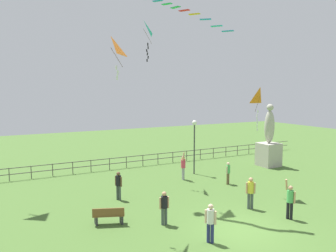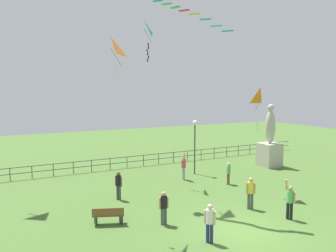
# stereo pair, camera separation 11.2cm
# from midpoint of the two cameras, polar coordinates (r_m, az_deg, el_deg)

# --- Properties ---
(ground_plane) EXTENTS (80.00, 80.00, 0.00)m
(ground_plane) POSITION_cam_midpoint_polar(r_m,az_deg,el_deg) (16.14, 12.66, -17.26)
(ground_plane) COLOR #476B2D
(statue_monument) EXTENTS (1.59, 1.59, 5.26)m
(statue_monument) POSITION_cam_midpoint_polar(r_m,az_deg,el_deg) (28.98, 17.03, -3.35)
(statue_monument) COLOR #B2AD9E
(statue_monument) RESTS_ON ground_plane
(lamppost) EXTENTS (0.36, 0.36, 4.14)m
(lamppost) POSITION_cam_midpoint_polar(r_m,az_deg,el_deg) (24.94, 4.48, -1.53)
(lamppost) COLOR #38383D
(lamppost) RESTS_ON ground_plane
(park_bench) EXTENTS (1.55, 0.92, 0.85)m
(park_bench) POSITION_cam_midpoint_polar(r_m,az_deg,el_deg) (16.44, -10.49, -15.02)
(park_bench) COLOR brown
(park_bench) RESTS_ON ground_plane
(person_0) EXTENTS (0.34, 0.55, 2.01)m
(person_0) POSITION_cam_midpoint_polar(r_m,az_deg,el_deg) (17.67, 20.29, -11.90)
(person_0) COLOR black
(person_0) RESTS_ON ground_plane
(person_1) EXTENTS (0.49, 0.30, 1.63)m
(person_1) POSITION_cam_midpoint_polar(r_m,az_deg,el_deg) (16.02, -0.87, -13.69)
(person_1) COLOR #3F4C47
(person_1) RESTS_ON ground_plane
(person_2) EXTENTS (0.42, 0.28, 1.53)m
(person_2) POSITION_cam_midpoint_polar(r_m,az_deg,el_deg) (22.89, 10.27, -7.81)
(person_2) COLOR brown
(person_2) RESTS_ON ground_plane
(person_3) EXTENTS (0.36, 0.41, 1.68)m
(person_3) POSITION_cam_midpoint_polar(r_m,az_deg,el_deg) (14.37, 7.17, -16.01)
(person_3) COLOR navy
(person_3) RESTS_ON ground_plane
(person_4) EXTENTS (0.47, 0.32, 1.74)m
(person_4) POSITION_cam_midpoint_polar(r_m,az_deg,el_deg) (18.52, 14.00, -10.90)
(person_4) COLOR #3F4C47
(person_4) RESTS_ON ground_plane
(person_5) EXTENTS (0.31, 0.45, 1.68)m
(person_5) POSITION_cam_midpoint_polar(r_m,az_deg,el_deg) (19.61, -8.78, -9.90)
(person_5) COLOR #3F4C47
(person_5) RESTS_ON ground_plane
(person_6) EXTENTS (0.37, 0.52, 2.03)m
(person_6) POSITION_cam_midpoint_polar(r_m,az_deg,el_deg) (23.63, 2.52, -6.93)
(person_6) COLOR #99999E
(person_6) RESTS_ON ground_plane
(kite_0) EXTENTS (1.01, 1.21, 2.76)m
(kite_0) POSITION_cam_midpoint_polar(r_m,az_deg,el_deg) (23.39, -4.39, 16.29)
(kite_0) COLOR #19B2B2
(kite_2) EXTENTS (1.12, 1.22, 1.87)m
(kite_2) POSITION_cam_midpoint_polar(r_m,az_deg,el_deg) (15.14, -10.11, 13.16)
(kite_2) COLOR orange
(kite_4) EXTENTS (0.73, 0.61, 2.67)m
(kite_4) POSITION_cam_midpoint_polar(r_m,az_deg,el_deg) (20.52, 15.54, 4.69)
(kite_4) COLOR orange
(waterfront_railing) EXTENTS (36.02, 0.06, 0.95)m
(waterfront_railing) POSITION_cam_midpoint_polar(r_m,az_deg,el_deg) (27.51, -7.16, -5.93)
(waterfront_railing) COLOR #4C4742
(waterfront_railing) RESTS_ON ground_plane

